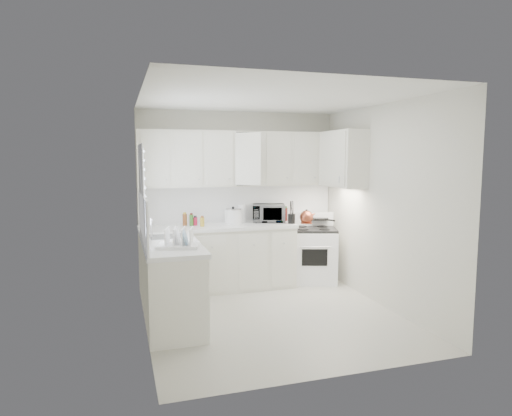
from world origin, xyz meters
name	(u,v)px	position (x,y,z in m)	size (l,w,h in m)	color
floor	(273,316)	(0.00, 0.00, 0.00)	(3.20, 3.20, 0.00)	#BCB9AC
ceiling	(274,98)	(0.00, 0.00, 2.60)	(3.20, 3.20, 0.00)	white
wall_back	(239,198)	(0.00, 1.60, 1.30)	(3.00, 3.00, 0.00)	beige
wall_front	(336,231)	(0.00, -1.60, 1.30)	(3.00, 3.00, 0.00)	beige
wall_left	(143,215)	(-1.50, 0.00, 1.30)	(3.20, 3.20, 0.00)	beige
wall_right	(384,206)	(1.50, 0.00, 1.30)	(3.20, 3.20, 0.00)	beige
window_blinds	(143,190)	(-1.48, 0.35, 1.55)	(0.06, 0.96, 1.06)	white
lower_cabinets_back	(218,259)	(-0.39, 1.30, 0.45)	(2.22, 0.60, 0.90)	beige
lower_cabinets_left	(171,284)	(-1.20, 0.20, 0.45)	(0.60, 1.60, 0.90)	beige
countertop_back	(218,227)	(-0.39, 1.29, 0.93)	(2.24, 0.64, 0.05)	silver
countertop_left	(171,244)	(-1.19, 0.20, 0.93)	(0.64, 1.62, 0.05)	silver
backsplash_back	(239,203)	(0.00, 1.59, 1.23)	(2.98, 0.02, 0.55)	silver
backsplash_left	(143,219)	(-1.49, 0.20, 1.23)	(0.02, 1.60, 0.55)	silver
upper_cabinets_back	(241,186)	(0.00, 1.44, 1.50)	(3.00, 0.33, 0.80)	beige
upper_cabinets_right	(342,187)	(1.33, 0.82, 1.50)	(0.33, 0.90, 0.80)	beige
sink	(167,227)	(-1.19, 0.55, 1.07)	(0.42, 0.38, 0.30)	gray
stove	(313,248)	(1.08, 1.26, 0.54)	(0.70, 0.57, 1.08)	white
tea_kettle	(306,216)	(0.90, 1.10, 1.05)	(0.25, 0.21, 0.23)	#993429
frying_pan	(319,218)	(1.26, 1.42, 0.97)	(0.28, 0.48, 0.04)	black
microwave	(269,211)	(0.41, 1.39, 1.11)	(0.48, 0.27, 0.33)	gray
rice_cooker	(233,215)	(-0.15, 1.37, 1.08)	(0.25, 0.25, 0.25)	white
paper_towel	(242,213)	(0.02, 1.47, 1.08)	(0.12, 0.12, 0.27)	white
utensil_crock	(292,212)	(0.68, 1.13, 1.12)	(0.12, 0.12, 0.35)	black
dish_rack	(178,236)	(-1.14, -0.14, 1.07)	(0.44, 0.33, 0.24)	white
spice_left_0	(185,221)	(-0.85, 1.42, 1.02)	(0.06, 0.06, 0.13)	brown
spice_left_1	(191,221)	(-0.78, 1.33, 1.02)	(0.06, 0.06, 0.13)	#346C24
spice_left_2	(195,220)	(-0.70, 1.42, 1.02)	(0.06, 0.06, 0.13)	#BC1939
spice_left_3	(201,221)	(-0.62, 1.33, 1.02)	(0.06, 0.06, 0.13)	gold
sauce_right_0	(278,215)	(0.58, 1.46, 1.05)	(0.06, 0.06, 0.19)	#BC1939
sauce_right_1	(282,215)	(0.64, 1.40, 1.05)	(0.06, 0.06, 0.19)	gold
sauce_right_2	(284,214)	(0.69, 1.46, 1.05)	(0.06, 0.06, 0.19)	#4D1916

